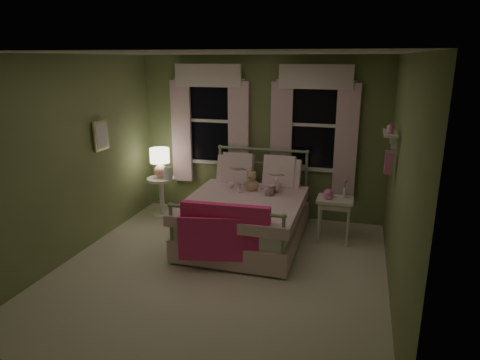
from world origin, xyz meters
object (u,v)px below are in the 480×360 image
(bed, at_px, (247,215))
(teddy_bear, at_px, (252,183))
(nightstand_left, at_px, (162,191))
(nightstand_right, at_px, (335,205))
(child_right, at_px, (273,172))
(child_left, at_px, (236,169))
(table_lamp, at_px, (160,160))

(bed, bearing_deg, teddy_bear, 90.00)
(nightstand_left, bearing_deg, nightstand_right, -5.60)
(bed, xyz_separation_m, nightstand_left, (-1.62, 0.58, 0.03))
(child_right, bearing_deg, child_left, -0.38)
(child_left, bearing_deg, teddy_bear, 125.02)
(bed, bearing_deg, nightstand_left, 160.37)
(bed, height_order, child_left, child_left)
(bed, distance_m, table_lamp, 1.81)
(bed, bearing_deg, child_left, 123.60)
(teddy_bear, height_order, nightstand_right, teddy_bear)
(nightstand_left, bearing_deg, bed, -19.63)
(teddy_bear, xyz_separation_m, nightstand_right, (1.21, 0.04, -0.24))
(table_lamp, height_order, nightstand_right, table_lamp)
(teddy_bear, height_order, nightstand_left, teddy_bear)
(nightstand_left, relative_size, nightstand_right, 1.02)
(child_right, bearing_deg, teddy_bear, 29.11)
(bed, distance_m, child_left, 0.75)
(child_left, relative_size, table_lamp, 1.52)
(teddy_bear, bearing_deg, child_left, 150.50)
(table_lamp, relative_size, nightstand_right, 0.75)
(child_right, bearing_deg, table_lamp, -5.10)
(teddy_bear, xyz_separation_m, nightstand_left, (-1.62, 0.32, -0.37))
(child_right, distance_m, nightstand_right, 1.01)
(child_right, height_order, nightstand_right, child_right)
(table_lamp, xyz_separation_m, nightstand_right, (2.83, -0.28, -0.40))
(child_right, bearing_deg, bed, 56.02)
(child_left, relative_size, nightstand_left, 1.13)
(nightstand_right, bearing_deg, nightstand_left, 174.40)
(nightstand_right, bearing_deg, child_left, 175.37)
(child_right, bearing_deg, nightstand_left, -5.10)
(bed, bearing_deg, nightstand_right, 13.97)
(child_left, height_order, child_right, child_right)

